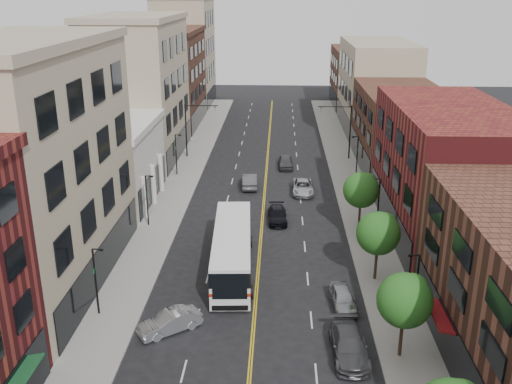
# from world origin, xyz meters

# --- Properties ---
(sidewalk_left) EXTENTS (4.00, 110.00, 0.15)m
(sidewalk_left) POSITION_xyz_m (-10.00, 35.00, 0.07)
(sidewalk_left) COLOR gray
(sidewalk_left) RESTS_ON ground
(sidewalk_right) EXTENTS (4.00, 110.00, 0.15)m
(sidewalk_right) POSITION_xyz_m (10.00, 35.00, 0.07)
(sidewalk_right) COLOR gray
(sidewalk_right) RESTS_ON ground
(bldg_l_tanoffice) EXTENTS (10.00, 22.00, 18.00)m
(bldg_l_tanoffice) POSITION_xyz_m (-17.00, 13.00, 9.00)
(bldg_l_tanoffice) COLOR tan
(bldg_l_tanoffice) RESTS_ON ground
(bldg_l_white) EXTENTS (10.00, 14.00, 8.00)m
(bldg_l_white) POSITION_xyz_m (-17.00, 31.00, 4.00)
(bldg_l_white) COLOR silver
(bldg_l_white) RESTS_ON ground
(bldg_l_far_a) EXTENTS (10.00, 20.00, 18.00)m
(bldg_l_far_a) POSITION_xyz_m (-17.00, 48.00, 9.00)
(bldg_l_far_a) COLOR tan
(bldg_l_far_a) RESTS_ON ground
(bldg_l_far_b) EXTENTS (10.00, 20.00, 15.00)m
(bldg_l_far_b) POSITION_xyz_m (-17.00, 68.00, 7.50)
(bldg_l_far_b) COLOR #532F21
(bldg_l_far_b) RESTS_ON ground
(bldg_l_far_c) EXTENTS (10.00, 16.00, 20.00)m
(bldg_l_far_c) POSITION_xyz_m (-17.00, 86.00, 10.00)
(bldg_l_far_c) COLOR tan
(bldg_l_far_c) RESTS_ON ground
(bldg_r_mid) EXTENTS (10.00, 22.00, 12.00)m
(bldg_r_mid) POSITION_xyz_m (17.00, 24.00, 6.00)
(bldg_r_mid) COLOR maroon
(bldg_r_mid) RESTS_ON ground
(bldg_r_far_a) EXTENTS (10.00, 20.00, 10.00)m
(bldg_r_far_a) POSITION_xyz_m (17.00, 45.00, 5.00)
(bldg_r_far_a) COLOR #532F21
(bldg_r_far_a) RESTS_ON ground
(bldg_r_far_b) EXTENTS (10.00, 22.00, 14.00)m
(bldg_r_far_b) POSITION_xyz_m (17.00, 66.00, 7.00)
(bldg_r_far_b) COLOR tan
(bldg_r_far_b) RESTS_ON ground
(bldg_r_far_c) EXTENTS (10.00, 18.00, 11.00)m
(bldg_r_far_c) POSITION_xyz_m (17.00, 86.00, 5.50)
(bldg_r_far_c) COLOR #532F21
(bldg_r_far_c) RESTS_ON ground
(tree_r_1) EXTENTS (3.40, 3.40, 5.59)m
(tree_r_1) POSITION_xyz_m (9.39, 4.07, 4.13)
(tree_r_1) COLOR black
(tree_r_1) RESTS_ON sidewalk_right
(tree_r_2) EXTENTS (3.40, 3.40, 5.59)m
(tree_r_2) POSITION_xyz_m (9.39, 14.07, 4.13)
(tree_r_2) COLOR black
(tree_r_2) RESTS_ON sidewalk_right
(tree_r_3) EXTENTS (3.40, 3.40, 5.59)m
(tree_r_3) POSITION_xyz_m (9.39, 24.07, 4.13)
(tree_r_3) COLOR black
(tree_r_3) RESTS_ON sidewalk_right
(lamp_l_1) EXTENTS (0.81, 0.55, 5.05)m
(lamp_l_1) POSITION_xyz_m (-10.95, 8.00, 2.97)
(lamp_l_1) COLOR black
(lamp_l_1) RESTS_ON sidewalk_left
(lamp_l_2) EXTENTS (0.81, 0.55, 5.05)m
(lamp_l_2) POSITION_xyz_m (-10.95, 24.00, 2.97)
(lamp_l_2) COLOR black
(lamp_l_2) RESTS_ON sidewalk_left
(lamp_l_3) EXTENTS (0.81, 0.55, 5.05)m
(lamp_l_3) POSITION_xyz_m (-10.95, 40.00, 2.97)
(lamp_l_3) COLOR black
(lamp_l_3) RESTS_ON sidewalk_left
(lamp_r_1) EXTENTS (0.81, 0.55, 5.05)m
(lamp_r_1) POSITION_xyz_m (10.95, 8.00, 2.97)
(lamp_r_1) COLOR black
(lamp_r_1) RESTS_ON sidewalk_right
(lamp_r_2) EXTENTS (0.81, 0.55, 5.05)m
(lamp_r_2) POSITION_xyz_m (10.95, 24.00, 2.97)
(lamp_r_2) COLOR black
(lamp_r_2) RESTS_ON sidewalk_right
(lamp_r_3) EXTENTS (0.81, 0.55, 5.05)m
(lamp_r_3) POSITION_xyz_m (10.95, 40.00, 2.97)
(lamp_r_3) COLOR black
(lamp_r_3) RESTS_ON sidewalk_right
(signal_mast_left) EXTENTS (4.49, 0.18, 7.20)m
(signal_mast_left) POSITION_xyz_m (-10.27, 48.00, 4.65)
(signal_mast_left) COLOR black
(signal_mast_left) RESTS_ON sidewalk_left
(signal_mast_right) EXTENTS (4.49, 0.18, 7.20)m
(signal_mast_right) POSITION_xyz_m (10.27, 48.00, 4.65)
(signal_mast_right) COLOR black
(signal_mast_right) RESTS_ON sidewalk_right
(city_bus) EXTENTS (3.81, 13.63, 3.47)m
(city_bus) POSITION_xyz_m (-2.11, 15.21, 2.02)
(city_bus) COLOR white
(city_bus) RESTS_ON ground
(car_angle_b) EXTENTS (4.40, 3.76, 1.43)m
(car_angle_b) POSITION_xyz_m (-5.60, 6.22, 0.71)
(car_angle_b) COLOR #B9BBC1
(car_angle_b) RESTS_ON ground
(car_parked_mid) EXTENTS (2.34, 5.35, 1.53)m
(car_parked_mid) POSITION_xyz_m (6.12, 3.97, 0.76)
(car_parked_mid) COLOR #424246
(car_parked_mid) RESTS_ON ground
(car_parked_far) EXTENTS (2.03, 4.28, 1.41)m
(car_parked_far) POSITION_xyz_m (6.36, 9.82, 0.71)
(car_parked_far) COLOR #9A9CA1
(car_parked_far) RESTS_ON ground
(car_lane_behind) EXTENTS (1.97, 4.87, 1.57)m
(car_lane_behind) POSITION_xyz_m (-1.80, 35.96, 0.79)
(car_lane_behind) COLOR #4D4E52
(car_lane_behind) RESTS_ON ground
(car_lane_a) EXTENTS (2.07, 4.59, 1.31)m
(car_lane_a) POSITION_xyz_m (1.50, 25.78, 0.65)
(car_lane_a) COLOR black
(car_lane_a) RESTS_ON ground
(car_lane_b) EXTENTS (2.40, 5.18, 1.44)m
(car_lane_b) POSITION_xyz_m (4.32, 34.20, 0.72)
(car_lane_b) COLOR #B5B8BD
(car_lane_b) RESTS_ON ground
(car_lane_c) EXTENTS (1.96, 4.59, 1.54)m
(car_lane_c) POSITION_xyz_m (2.43, 43.82, 0.77)
(car_lane_c) COLOR #424246
(car_lane_c) RESTS_ON ground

